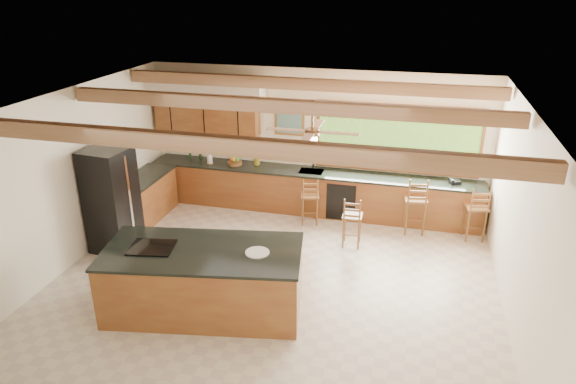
# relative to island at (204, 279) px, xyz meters

# --- Properties ---
(ground) EXTENTS (7.20, 7.20, 0.00)m
(ground) POSITION_rel_island_xyz_m (0.81, 0.96, -0.51)
(ground) COLOR #C3B0A2
(ground) RESTS_ON ground
(room_shell) EXTENTS (7.27, 6.54, 3.02)m
(room_shell) POSITION_rel_island_xyz_m (0.64, 1.61, 1.71)
(room_shell) COLOR white
(room_shell) RESTS_ON ground
(counter_run) EXTENTS (7.12, 3.10, 1.24)m
(counter_run) POSITION_rel_island_xyz_m (-0.01, 3.48, -0.04)
(counter_run) COLOR brown
(counter_run) RESTS_ON ground
(island) EXTENTS (3.09, 1.85, 1.03)m
(island) POSITION_rel_island_xyz_m (0.00, 0.00, 0.00)
(island) COLOR brown
(island) RESTS_ON ground
(refrigerator) EXTENTS (0.82, 0.81, 1.93)m
(refrigerator) POSITION_rel_island_xyz_m (-2.34, 1.36, 0.46)
(refrigerator) COLOR black
(refrigerator) RESTS_ON ground
(bar_stool_a) EXTENTS (0.43, 0.43, 1.01)m
(bar_stool_a) POSITION_rel_island_xyz_m (0.91, 3.25, 0.09)
(bar_stool_a) COLOR brown
(bar_stool_a) RESTS_ON ground
(bar_stool_b) EXTENTS (0.37, 0.37, 1.01)m
(bar_stool_b) POSITION_rel_island_xyz_m (1.87, 2.50, 0.09)
(bar_stool_b) COLOR brown
(bar_stool_b) RESTS_ON ground
(bar_stool_c) EXTENTS (0.48, 0.48, 1.18)m
(bar_stool_c) POSITION_rel_island_xyz_m (2.99, 3.34, 0.19)
(bar_stool_c) COLOR brown
(bar_stool_c) RESTS_ON ground
(bar_stool_d) EXTENTS (0.47, 0.47, 1.11)m
(bar_stool_d) POSITION_rel_island_xyz_m (4.11, 3.35, 0.15)
(bar_stool_d) COLOR brown
(bar_stool_d) RESTS_ON ground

